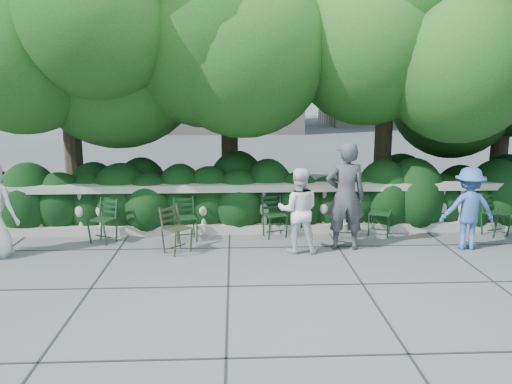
{
  "coord_description": "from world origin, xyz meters",
  "views": [
    {
      "loc": [
        -0.39,
        -7.9,
        2.86
      ],
      "look_at": [
        0.0,
        1.0,
        1.0
      ],
      "focal_mm": 35.0,
      "sensor_mm": 36.0,
      "label": 1
    }
  ],
  "objects_px": {
    "chair_a": "(99,245)",
    "person_older_blue": "(468,208)",
    "chair_c": "(278,239)",
    "person_casual_man": "(298,210)",
    "chair_b": "(188,243)",
    "chair_d": "(344,241)",
    "chair_weathered": "(183,254)",
    "chair_e": "(378,237)",
    "chair_f": "(500,237)",
    "person_woman_grey": "(345,196)"
  },
  "relations": [
    {
      "from": "chair_weathered",
      "to": "person_casual_man",
      "type": "height_order",
      "value": "person_casual_man"
    },
    {
      "from": "person_casual_man",
      "to": "chair_e",
      "type": "bearing_deg",
      "value": -149.42
    },
    {
      "from": "chair_f",
      "to": "person_casual_man",
      "type": "relative_size",
      "value": 0.56
    },
    {
      "from": "chair_c",
      "to": "person_older_blue",
      "type": "bearing_deg",
      "value": -29.04
    },
    {
      "from": "chair_a",
      "to": "chair_b",
      "type": "distance_m",
      "value": 1.65
    },
    {
      "from": "chair_c",
      "to": "chair_weathered",
      "type": "bearing_deg",
      "value": -171.62
    },
    {
      "from": "chair_b",
      "to": "chair_d",
      "type": "bearing_deg",
      "value": -14.98
    },
    {
      "from": "chair_a",
      "to": "chair_c",
      "type": "bearing_deg",
      "value": 28.22
    },
    {
      "from": "chair_f",
      "to": "person_woman_grey",
      "type": "xyz_separation_m",
      "value": [
        -3.21,
        -0.54,
        0.97
      ]
    },
    {
      "from": "person_woman_grey",
      "to": "chair_b",
      "type": "bearing_deg",
      "value": -6.74
    },
    {
      "from": "chair_f",
      "to": "chair_c",
      "type": "bearing_deg",
      "value": 159.55
    },
    {
      "from": "chair_f",
      "to": "person_casual_man",
      "type": "distance_m",
      "value": 4.19
    },
    {
      "from": "chair_f",
      "to": "person_older_blue",
      "type": "bearing_deg",
      "value": -167.19
    },
    {
      "from": "chair_b",
      "to": "person_older_blue",
      "type": "bearing_deg",
      "value": -21.13
    },
    {
      "from": "chair_a",
      "to": "person_woman_grey",
      "type": "distance_m",
      "value": 4.64
    },
    {
      "from": "chair_d",
      "to": "chair_weathered",
      "type": "bearing_deg",
      "value": -158.33
    },
    {
      "from": "person_older_blue",
      "to": "chair_b",
      "type": "bearing_deg",
      "value": -3.64
    },
    {
      "from": "chair_weathered",
      "to": "chair_a",
      "type": "bearing_deg",
      "value": 114.2
    },
    {
      "from": "chair_a",
      "to": "person_casual_man",
      "type": "height_order",
      "value": "person_casual_man"
    },
    {
      "from": "chair_c",
      "to": "person_casual_man",
      "type": "bearing_deg",
      "value": -85.7
    },
    {
      "from": "chair_e",
      "to": "chair_weathered",
      "type": "relative_size",
      "value": 1.0
    },
    {
      "from": "chair_d",
      "to": "chair_b",
      "type": "bearing_deg",
      "value": -171.01
    },
    {
      "from": "chair_d",
      "to": "chair_f",
      "type": "bearing_deg",
      "value": 10.49
    },
    {
      "from": "chair_weathered",
      "to": "person_woman_grey",
      "type": "bearing_deg",
      "value": -40.36
    },
    {
      "from": "chair_b",
      "to": "person_older_blue",
      "type": "relative_size",
      "value": 0.56
    },
    {
      "from": "chair_a",
      "to": "person_casual_man",
      "type": "relative_size",
      "value": 0.56
    },
    {
      "from": "chair_d",
      "to": "chair_weathered",
      "type": "height_order",
      "value": "same"
    },
    {
      "from": "chair_c",
      "to": "person_casual_man",
      "type": "xyz_separation_m",
      "value": [
        0.3,
        -0.76,
        0.75
      ]
    },
    {
      "from": "chair_c",
      "to": "chair_f",
      "type": "xyz_separation_m",
      "value": [
        4.36,
        -0.08,
        0.0
      ]
    },
    {
      "from": "person_woman_grey",
      "to": "person_older_blue",
      "type": "distance_m",
      "value": 2.23
    },
    {
      "from": "chair_e",
      "to": "person_woman_grey",
      "type": "relative_size",
      "value": 0.43
    },
    {
      "from": "chair_b",
      "to": "chair_c",
      "type": "distance_m",
      "value": 1.73
    },
    {
      "from": "chair_a",
      "to": "person_older_blue",
      "type": "xyz_separation_m",
      "value": [
        6.73,
        -0.51,
        0.75
      ]
    },
    {
      "from": "chair_a",
      "to": "chair_d",
      "type": "xyz_separation_m",
      "value": [
        4.63,
        0.04,
        0.0
      ]
    },
    {
      "from": "chair_weathered",
      "to": "person_older_blue",
      "type": "bearing_deg",
      "value": -43.16
    },
    {
      "from": "chair_f",
      "to": "chair_a",
      "type": "bearing_deg",
      "value": 161.51
    },
    {
      "from": "chair_d",
      "to": "person_older_blue",
      "type": "xyz_separation_m",
      "value": [
        2.1,
        -0.55,
        0.75
      ]
    },
    {
      "from": "chair_b",
      "to": "person_woman_grey",
      "type": "bearing_deg",
      "value": -24.11
    },
    {
      "from": "chair_a",
      "to": "person_casual_man",
      "type": "bearing_deg",
      "value": 16.17
    },
    {
      "from": "person_casual_man",
      "to": "person_older_blue",
      "type": "xyz_separation_m",
      "value": [
        3.07,
        0.05,
        -0.01
      ]
    },
    {
      "from": "chair_weathered",
      "to": "person_older_blue",
      "type": "height_order",
      "value": "person_older_blue"
    },
    {
      "from": "chair_d",
      "to": "person_older_blue",
      "type": "relative_size",
      "value": 0.56
    },
    {
      "from": "chair_e",
      "to": "chair_weathered",
      "type": "distance_m",
      "value": 3.81
    },
    {
      "from": "person_woman_grey",
      "to": "chair_weathered",
      "type": "bearing_deg",
      "value": 6.66
    },
    {
      "from": "chair_f",
      "to": "chair_weathered",
      "type": "relative_size",
      "value": 1.0
    },
    {
      "from": "chair_weathered",
      "to": "person_casual_man",
      "type": "distance_m",
      "value": 2.18
    },
    {
      "from": "chair_weathered",
      "to": "person_casual_man",
      "type": "relative_size",
      "value": 0.56
    },
    {
      "from": "chair_c",
      "to": "person_casual_man",
      "type": "height_order",
      "value": "person_casual_man"
    },
    {
      "from": "chair_c",
      "to": "person_casual_man",
      "type": "distance_m",
      "value": 1.11
    },
    {
      "from": "chair_b",
      "to": "chair_a",
      "type": "bearing_deg",
      "value": 166.74
    }
  ]
}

